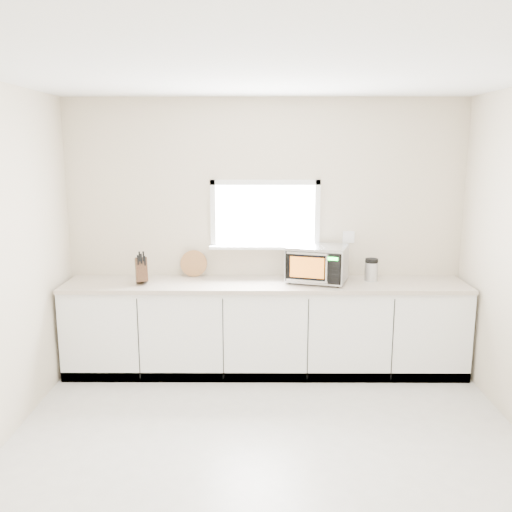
{
  "coord_description": "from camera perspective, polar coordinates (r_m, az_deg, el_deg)",
  "views": [
    {
      "loc": [
        -0.07,
        -3.45,
        2.21
      ],
      "look_at": [
        -0.09,
        1.55,
        1.21
      ],
      "focal_mm": 38.0,
      "sensor_mm": 36.0,
      "label": 1
    }
  ],
  "objects": [
    {
      "name": "knife_block",
      "position": [
        5.34,
        -11.98,
        -1.39
      ],
      "size": [
        0.17,
        0.25,
        0.33
      ],
      "rotation": [
        0.0,
        0.0,
        0.29
      ],
      "color": "#4D351B",
      "rests_on": "countertop"
    },
    {
      "name": "ground",
      "position": [
        4.1,
        1.25,
        -21.35
      ],
      "size": [
        4.0,
        4.0,
        0.0
      ],
      "primitive_type": "plane",
      "color": "beige",
      "rests_on": "ground"
    },
    {
      "name": "microwave",
      "position": [
        5.32,
        6.46,
        -0.73
      ],
      "size": [
        0.65,
        0.57,
        0.36
      ],
      "rotation": [
        0.0,
        0.0,
        -0.3
      ],
      "color": "black",
      "rests_on": "countertop"
    },
    {
      "name": "countertop",
      "position": [
        5.3,
        0.98,
        -3.0
      ],
      "size": [
        3.92,
        0.64,
        0.04
      ],
      "primitive_type": "cube",
      "color": "beige",
      "rests_on": "cabinets"
    },
    {
      "name": "cabinets",
      "position": [
        5.45,
        0.96,
        -7.67
      ],
      "size": [
        3.92,
        0.6,
        0.88
      ],
      "primitive_type": "cube",
      "color": "white",
      "rests_on": "ground"
    },
    {
      "name": "coffee_grinder",
      "position": [
        5.46,
        12.04,
        -1.4
      ],
      "size": [
        0.14,
        0.14,
        0.23
      ],
      "rotation": [
        0.0,
        0.0,
        0.11
      ],
      "color": "silver",
      "rests_on": "countertop"
    },
    {
      "name": "cutting_board",
      "position": [
        5.55,
        -6.58,
        -0.78
      ],
      "size": [
        0.27,
        0.06,
        0.27
      ],
      "primitive_type": "cylinder",
      "rotation": [
        1.4,
        0.0,
        0.0
      ],
      "color": "brown",
      "rests_on": "countertop"
    },
    {
      "name": "back_wall",
      "position": [
        5.51,
        0.96,
        2.46
      ],
      "size": [
        4.0,
        0.17,
        2.7
      ],
      "color": "beige",
      "rests_on": "ground"
    }
  ]
}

